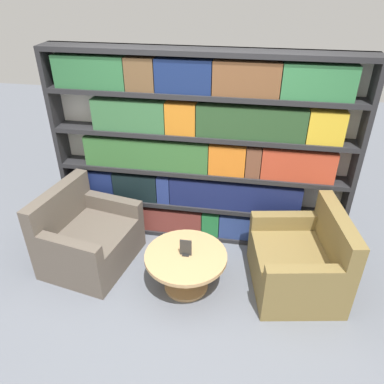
{
  "coord_description": "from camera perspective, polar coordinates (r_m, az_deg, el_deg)",
  "views": [
    {
      "loc": [
        0.53,
        -2.39,
        2.84
      ],
      "look_at": [
        -0.0,
        0.72,
        0.91
      ],
      "focal_mm": 35.0,
      "sensor_mm": 36.0,
      "label": 1
    }
  ],
  "objects": [
    {
      "name": "table_sign",
      "position": [
        3.64,
        -1.02,
        -8.61
      ],
      "size": [
        0.11,
        0.06,
        0.18
      ],
      "color": "black",
      "rests_on": "coffee_table"
    },
    {
      "name": "coffee_table",
      "position": [
        3.77,
        -1.0,
        -10.9
      ],
      "size": [
        0.81,
        0.81,
        0.42
      ],
      "color": "tan",
      "rests_on": "ground_plane"
    },
    {
      "name": "ground_plane",
      "position": [
        3.75,
        -1.9,
        -17.79
      ],
      "size": [
        14.0,
        14.0,
        0.0
      ],
      "primitive_type": "plane",
      "color": "slate"
    },
    {
      "name": "bookshelf",
      "position": [
        4.09,
        1.32,
        5.93
      ],
      "size": [
        3.25,
        0.3,
        2.16
      ],
      "color": "silver",
      "rests_on": "ground_plane"
    },
    {
      "name": "armchair_left",
      "position": [
        4.23,
        -15.64,
        -6.9
      ],
      "size": [
        0.98,
        1.07,
        0.86
      ],
      "rotation": [
        0.0,
        0.0,
        1.38
      ],
      "color": "brown",
      "rests_on": "ground_plane"
    },
    {
      "name": "armchair_right",
      "position": [
        3.94,
        16.15,
        -10.34
      ],
      "size": [
        0.97,
        1.07,
        0.86
      ],
      "rotation": [
        0.0,
        0.0,
        -1.39
      ],
      "color": "olive",
      "rests_on": "ground_plane"
    }
  ]
}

